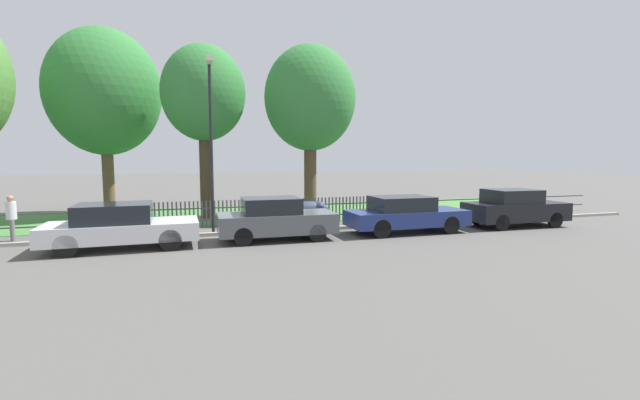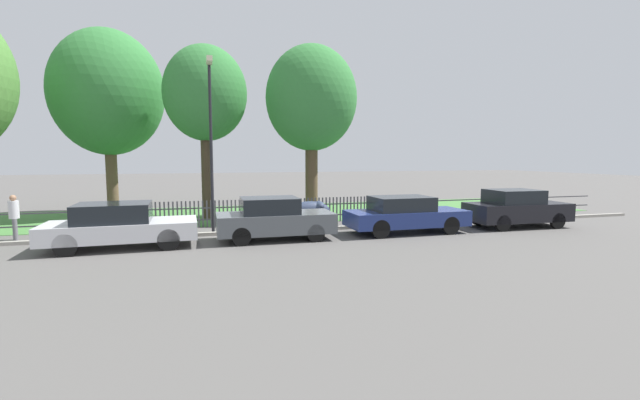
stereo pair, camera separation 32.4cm
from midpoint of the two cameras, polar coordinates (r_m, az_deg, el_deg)
name	(u,v)px [view 2 (the right image)]	position (r m, az deg, el deg)	size (l,w,h in m)	color
ground_plane	(260,234)	(15.83, -7.37, -4.47)	(120.00, 120.00, 0.00)	#565451
kerb_stone	(260,232)	(15.91, -7.43, -4.19)	(34.71, 0.20, 0.12)	#9E998E
grass_strip	(245,214)	(21.32, -9.58, -1.83)	(34.71, 7.12, 0.01)	#477F3D
park_fence	(253,212)	(17.75, -8.36, -1.62)	(34.71, 0.05, 1.07)	#4C4C51
parked_car_silver_hatchback	(120,225)	(14.47, -24.57, -3.07)	(4.48, 1.97, 1.39)	silver
parked_car_black_saloon	(274,219)	(14.53, -5.51, -2.49)	(3.92, 1.74, 1.44)	#51565B
parked_car_navy_estate	(405,214)	(16.08, 11.83, -1.86)	(4.44, 1.74, 1.36)	navy
parked_car_red_compact	(516,208)	(18.84, 25.14, -1.00)	(4.03, 1.81, 1.50)	black
covered_motorcycle	(310,211)	(17.17, -0.78, -1.49)	(1.87, 0.84, 1.03)	black
tree_behind_motorcycle	(108,93)	(23.12, -26.08, 12.66)	(5.13, 5.13, 8.78)	brown
tree_mid_park	(205,95)	(20.24, -14.59, 13.42)	(3.68, 3.68, 7.74)	#473828
tree_far_left	(311,99)	(19.93, -0.68, 13.28)	(4.14, 4.14, 7.83)	brown
pedestrian_near_fence	(14,215)	(17.52, -35.21, -1.62)	(0.39, 0.39, 1.54)	slate
street_lamp	(211,127)	(16.02, -13.80, 9.46)	(0.20, 0.79, 6.24)	black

